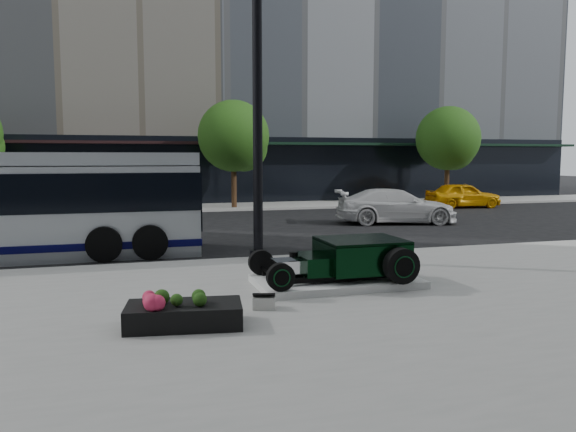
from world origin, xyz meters
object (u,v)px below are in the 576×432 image
object	(u,v)px
hot_rod	(352,257)
yellow_taxi	(463,195)
white_sedan	(396,206)
lamppost	(257,110)
flower_planter	(184,313)

from	to	relation	value
hot_rod	yellow_taxi	distance (m)	21.15
white_sedan	yellow_taxi	distance (m)	9.04
lamppost	flower_planter	world-z (taller)	lamppost
flower_planter	yellow_taxi	size ratio (longest dim) A/B	0.47
lamppost	yellow_taxi	size ratio (longest dim) A/B	2.05
lamppost	yellow_taxi	distance (m)	19.69
flower_planter	yellow_taxi	world-z (taller)	yellow_taxi
flower_planter	yellow_taxi	xyz separation A→B (m)	(17.30, 18.23, 0.36)
flower_planter	hot_rod	bearing A→B (deg)	28.31
flower_planter	white_sedan	size ratio (longest dim) A/B	0.38
lamppost	flower_planter	size ratio (longest dim) A/B	4.37
hot_rod	lamppost	world-z (taller)	lamppost
lamppost	flower_planter	xyz separation A→B (m)	(-2.56, -5.60, -3.68)
hot_rod	yellow_taxi	world-z (taller)	yellow_taxi
flower_planter	white_sedan	world-z (taller)	white_sedan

